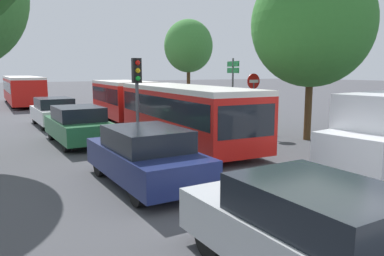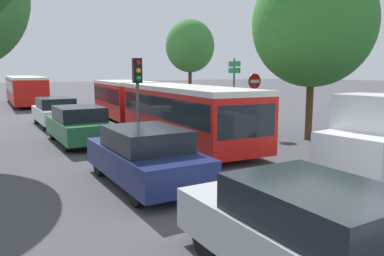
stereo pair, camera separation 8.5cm
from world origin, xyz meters
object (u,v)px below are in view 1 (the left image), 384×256
Objects in this scene: queued_car_navy at (145,156)px; no_entry_sign at (253,94)px; tree_right_near at (312,24)px; city_bus_rear at (23,88)px; queued_car_silver at (314,234)px; tree_right_mid at (189,47)px; queued_car_white at (54,112)px; direction_sign_post at (233,78)px; traffic_light at (137,83)px; articulated_bus at (153,104)px; queued_car_green at (78,125)px.

no_entry_sign reaches higher than queued_car_navy.
tree_right_near reaches higher than no_entry_sign.
city_bus_rear is 32.48m from queued_car_silver.
queued_car_white is at bearing -172.13° from tree_right_mid.
queued_car_silver is 12.29m from tree_right_near.
tree_right_near reaches higher than direction_sign_post.
queued_car_navy is at bearing 0.96° from queued_car_silver.
traffic_light is at bearing 166.26° from tree_right_near.
traffic_light is 1.21× the size of no_entry_sign.
queued_car_white is 1.29× the size of traffic_light.
articulated_bus is 3.60× the size of queued_car_green.
queued_car_navy is 8.74m from no_entry_sign.
direction_sign_post is at bearing 89.60° from articulated_bus.
tree_right_near is at bearing 104.63° from direction_sign_post.
city_bus_rear is 2.59× the size of queued_car_green.
no_entry_sign reaches higher than city_bus_rear.
direction_sign_post is 0.48× the size of tree_right_near.
tree_right_near is (0.24, -5.08, 2.30)m from direction_sign_post.
queued_car_white is 8.33m from traffic_light.
direction_sign_post is (8.25, -19.50, 1.14)m from city_bus_rear.
queued_car_navy is at bearing -123.93° from tree_right_mid.
city_bus_rear is at bearing -0.17° from queued_car_silver.
tree_right_near reaches higher than queued_car_navy.
queued_car_navy is at bearing -15.70° from traffic_light.
tree_right_near is at bearing -47.21° from queued_car_silver.
queued_car_navy is at bearing 179.92° from queued_car_white.
queued_car_green reaches higher than queued_car_silver.
tree_right_mid is at bearing 169.21° from no_entry_sign.
tree_right_mid reaches higher than queued_car_white.
queued_car_silver is 1.19× the size of direction_sign_post.
queued_car_green is 1.00× the size of queued_car_white.
direction_sign_post is at bearing 92.71° from tree_right_near.
traffic_light reaches higher than no_entry_sign.
queued_car_silver is 0.57× the size of tree_right_near.
traffic_light is at bearing 37.99° from direction_sign_post.
queued_car_green is (-0.23, -20.50, -0.64)m from city_bus_rear.
traffic_light is at bearing -20.06° from queued_car_navy.
queued_car_silver is at bearing -115.29° from tree_right_mid.
city_bus_rear is 1.79× the size of tree_right_mid.
tree_right_near is at bearing 44.99° from articulated_bus.
no_entry_sign is at bearing -35.94° from queued_car_silver.
tree_right_mid is at bearing -25.48° from queued_car_silver.
articulated_bus is 3.62× the size of queued_car_white.
queued_car_silver is at bearing -12.20° from articulated_bus.
queued_car_navy is at bearing -164.15° from tree_right_near.
no_entry_sign is at bearing 98.37° from traffic_light.
queued_car_white is at bearing -0.08° from queued_car_navy.
no_entry_sign reaches higher than queued_car_white.
tree_right_mid is at bearing -84.69° from direction_sign_post.
articulated_bus is 8.28m from tree_right_mid.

